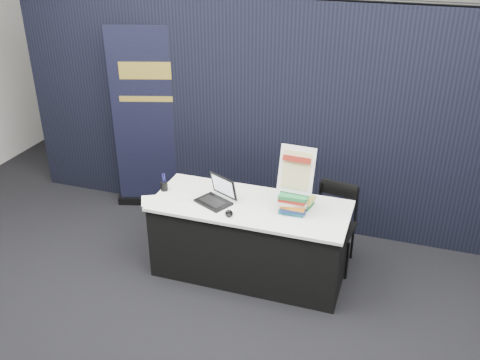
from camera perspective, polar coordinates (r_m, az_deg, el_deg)
name	(u,v)px	position (r m, az deg, el deg)	size (l,w,h in m)	color
floor	(231,307)	(4.86, -1.00, -13.41)	(8.00, 8.00, 0.00)	black
wall_back	(326,24)	(7.72, 9.20, 16.15)	(8.00, 0.02, 3.50)	#B7B4AC
drape_partition	(281,119)	(5.59, 4.39, 6.46)	(6.00, 0.08, 2.40)	black
display_table	(250,239)	(5.05, 1.05, -6.32)	(1.80, 0.75, 0.75)	black
laptop	(215,196)	(4.89, -2.70, -1.68)	(0.37, 0.37, 0.23)	black
mouse	(229,213)	(4.69, -1.18, -3.56)	(0.07, 0.11, 0.04)	black
brochure_left	(157,200)	(4.99, -8.83, -2.12)	(0.29, 0.20, 0.00)	white
brochure_mid	(206,200)	(4.95, -3.59, -2.10)	(0.29, 0.21, 0.00)	silver
brochure_right	(192,197)	(5.00, -5.17, -1.82)	(0.28, 0.20, 0.00)	white
pen_cup	(164,186)	(5.13, -8.09, -0.65)	(0.07, 0.07, 0.09)	black
book_stack_tall	(294,202)	(4.72, 5.78, -2.40)	(0.24, 0.19, 0.19)	#1B6167
book_stack_short	(300,200)	(4.86, 6.44, -2.18)	(0.25, 0.20, 0.10)	#1F753A
info_sign	(296,170)	(4.61, 6.04, 1.03)	(0.32, 0.16, 0.42)	black
pullup_banner	(151,131)	(6.10, -9.45, 5.18)	(0.88, 0.36, 2.09)	black
stacking_chair	(334,223)	(5.21, 10.01, -4.51)	(0.43, 0.43, 0.83)	black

